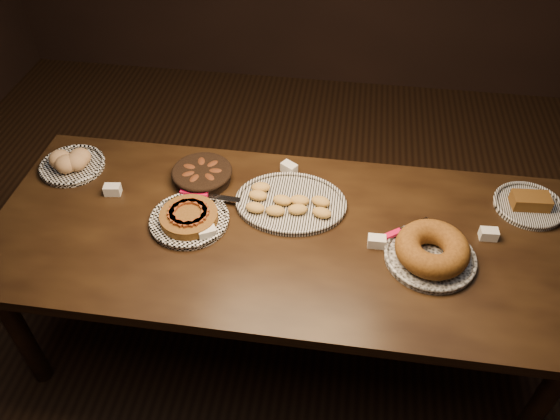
# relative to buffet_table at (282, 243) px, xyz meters

# --- Properties ---
(ground) EXTENTS (5.00, 5.00, 0.00)m
(ground) POSITION_rel_buffet_table_xyz_m (0.00, 0.00, -0.68)
(ground) COLOR black
(ground) RESTS_ON ground
(buffet_table) EXTENTS (2.40, 1.00, 0.75)m
(buffet_table) POSITION_rel_buffet_table_xyz_m (0.00, 0.00, 0.00)
(buffet_table) COLOR black
(buffet_table) RESTS_ON ground
(apple_tart_plate) EXTENTS (0.35, 0.33, 0.06)m
(apple_tart_plate) POSITION_rel_buffet_table_xyz_m (-0.38, -0.00, 0.10)
(apple_tart_plate) COLOR white
(apple_tart_plate) RESTS_ON buffet_table
(madeleine_platter) EXTENTS (0.47, 0.38, 0.05)m
(madeleine_platter) POSITION_rel_buffet_table_xyz_m (0.01, 0.15, 0.09)
(madeleine_platter) COLOR black
(madeleine_platter) RESTS_ON buffet_table
(bundt_cake_plate) EXTENTS (0.39, 0.39, 0.11)m
(bundt_cake_plate) POSITION_rel_buffet_table_xyz_m (0.59, -0.07, 0.12)
(bundt_cake_plate) COLOR black
(bundt_cake_plate) RESTS_ON buffet_table
(croissant_basket) EXTENTS (0.30, 0.30, 0.07)m
(croissant_basket) POSITION_rel_buffet_table_xyz_m (-0.40, 0.26, 0.11)
(croissant_basket) COLOR black
(croissant_basket) RESTS_ON buffet_table
(bread_roll_plate) EXTENTS (0.30, 0.30, 0.09)m
(bread_roll_plate) POSITION_rel_buffet_table_xyz_m (-1.01, 0.26, 0.11)
(bread_roll_plate) COLOR white
(bread_roll_plate) RESTS_ON buffet_table
(loaf_plate) EXTENTS (0.29, 0.29, 0.07)m
(loaf_plate) POSITION_rel_buffet_table_xyz_m (1.02, 0.29, 0.09)
(loaf_plate) COLOR black
(loaf_plate) RESTS_ON buffet_table
(tent_cards) EXTENTS (1.66, 0.53, 0.04)m
(tent_cards) POSITION_rel_buffet_table_xyz_m (0.03, 0.10, 0.10)
(tent_cards) COLOR white
(tent_cards) RESTS_ON buffet_table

